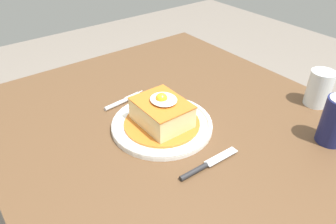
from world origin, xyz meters
The scene contains 7 objects.
dining_table centered at (0.00, 0.00, 0.66)m, with size 1.15×0.91×0.77m.
main_plate centered at (-0.07, -0.04, 0.78)m, with size 0.27×0.27×0.02m.
sandwich_meal centered at (-0.07, -0.04, 0.82)m, with size 0.20×0.20×0.09m.
fork centered at (-0.23, -0.07, 0.78)m, with size 0.03×0.14×0.01m.
knife centered at (0.11, -0.06, 0.78)m, with size 0.02×0.17×0.01m.
soda_can centered at (0.23, 0.25, 0.84)m, with size 0.07×0.07×0.12m.
drinking_glass centered at (0.11, 0.38, 0.82)m, with size 0.07×0.07×0.10m.
Camera 1 is at (0.48, -0.44, 1.28)m, focal length 34.03 mm.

